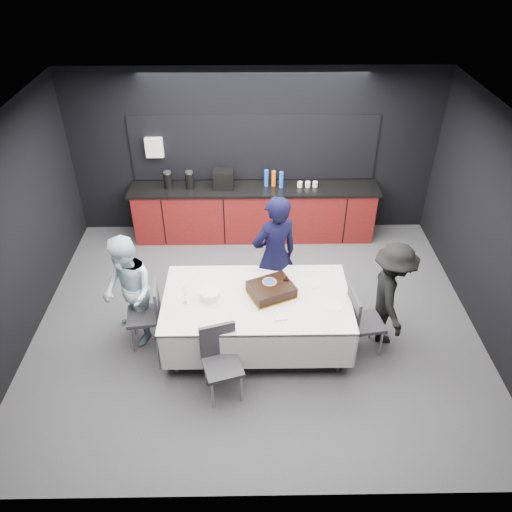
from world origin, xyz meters
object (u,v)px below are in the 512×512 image
at_px(party_table, 257,306).
at_px(chair_left, 149,310).
at_px(plate_stack, 210,295).
at_px(person_left, 128,292).
at_px(cake_assembly, 271,289).
at_px(champagne_flute, 184,293).
at_px(person_center, 275,256).
at_px(chair_right, 360,318).
at_px(chair_near, 221,356).
at_px(person_right, 391,294).

distance_m(party_table, chair_left, 1.37).
xyz_separation_m(plate_stack, person_left, (-1.03, 0.13, -0.05)).
bearing_deg(cake_assembly, champagne_flute, -171.39).
height_order(party_table, person_center, person_center).
height_order(cake_assembly, person_left, person_left).
distance_m(cake_assembly, plate_stack, 0.76).
bearing_deg(chair_right, chair_left, 176.00).
height_order(champagne_flute, chair_near, champagne_flute).
distance_m(champagne_flute, person_center, 1.37).
bearing_deg(chair_left, chair_near, -40.47).
bearing_deg(person_center, chair_left, -3.07).
distance_m(cake_assembly, person_left, 1.80).
relative_size(cake_assembly, chair_left, 0.76).
xyz_separation_m(champagne_flute, chair_right, (2.17, -0.04, -0.40)).
xyz_separation_m(chair_right, person_center, (-1.04, 0.83, 0.37)).
relative_size(plate_stack, champagne_flute, 1.10).
height_order(party_table, chair_near, chair_near).
height_order(cake_assembly, champagne_flute, champagne_flute).
xyz_separation_m(person_center, person_right, (1.44, -0.61, -0.17)).
bearing_deg(chair_near, person_left, 143.55).
distance_m(cake_assembly, chair_left, 1.58).
bearing_deg(person_left, cake_assembly, 56.99).
bearing_deg(person_left, party_table, 54.33).
xyz_separation_m(chair_left, chair_near, (0.94, -0.80, 0.00)).
xyz_separation_m(party_table, chair_left, (-1.37, 0.05, -0.11)).
bearing_deg(champagne_flute, chair_right, -1.12).
distance_m(cake_assembly, chair_right, 1.17).
relative_size(chair_left, person_left, 0.59).
xyz_separation_m(chair_near, person_right, (2.12, 0.84, 0.20)).
xyz_separation_m(chair_left, person_center, (1.62, 0.64, 0.37)).
xyz_separation_m(chair_near, person_center, (0.68, 1.44, 0.37)).
bearing_deg(champagne_flute, chair_left, 163.74).
relative_size(party_table, person_center, 1.28).
xyz_separation_m(champagne_flute, person_right, (2.57, 0.18, -0.21)).
relative_size(cake_assembly, person_center, 0.39).
relative_size(champagne_flute, chair_left, 0.24).
xyz_separation_m(person_left, person_right, (3.31, -0.04, -0.05)).
relative_size(party_table, chair_left, 2.51).
distance_m(chair_near, person_center, 1.64).
height_order(champagne_flute, chair_right, champagne_flute).
distance_m(cake_assembly, chair_near, 1.07).
height_order(chair_near, person_center, person_center).
relative_size(champagne_flute, chair_near, 0.24).
relative_size(plate_stack, chair_right, 0.27).
bearing_deg(person_right, plate_stack, 94.39).
height_order(champagne_flute, chair_left, champagne_flute).
xyz_separation_m(party_table, person_right, (1.70, 0.09, 0.09)).
xyz_separation_m(plate_stack, champagne_flute, (-0.30, -0.09, 0.11)).
distance_m(champagne_flute, chair_near, 0.89).
distance_m(party_table, cake_assembly, 0.29).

